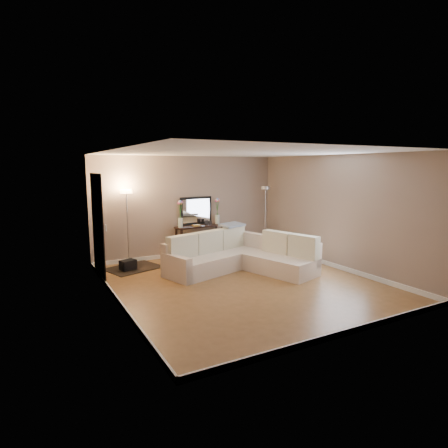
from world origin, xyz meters
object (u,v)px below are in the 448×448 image
sectional_sofa (238,256)px  console_table (197,239)px  floor_lamp_unlit (265,205)px  floor_lamp_lit (127,212)px

sectional_sofa → console_table: bearing=98.9°
sectional_sofa → floor_lamp_unlit: size_ratio=1.71×
sectional_sofa → floor_lamp_unlit: (1.71, 1.43, 0.94)m
sectional_sofa → floor_lamp_lit: (-2.07, 1.64, 0.95)m
floor_lamp_lit → floor_lamp_unlit: (3.78, -0.22, -0.00)m
floor_lamp_lit → floor_lamp_unlit: size_ratio=1.00×
sectional_sofa → console_table: sectional_sofa is taller
sectional_sofa → console_table: size_ratio=2.27×
sectional_sofa → floor_lamp_unlit: 2.42m
floor_lamp_unlit → floor_lamp_lit: bearing=176.7°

